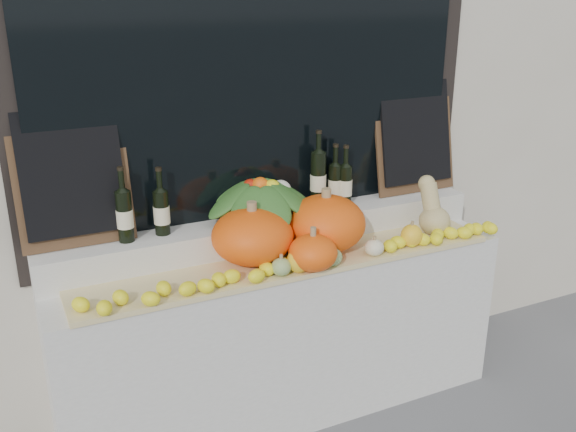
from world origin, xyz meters
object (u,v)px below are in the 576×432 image
at_px(pumpkin_left, 252,236).
at_px(butternut_squash, 433,211).
at_px(pumpkin_right, 326,223).
at_px(wine_bottle_tall, 318,180).
at_px(produce_bowl, 261,199).

relative_size(pumpkin_left, butternut_squash, 1.30).
bearing_deg(pumpkin_right, butternut_squash, -4.04).
bearing_deg(butternut_squash, wine_bottle_tall, 153.26).
xyz_separation_m(butternut_squash, produce_bowl, (-0.88, 0.24, 0.12)).
relative_size(pumpkin_right, butternut_squash, 1.32).
bearing_deg(produce_bowl, wine_bottle_tall, 5.29).
bearing_deg(produce_bowl, pumpkin_left, -123.56).
relative_size(butternut_squash, produce_bowl, 0.51).
bearing_deg(produce_bowl, pumpkin_right, -36.93).
height_order(pumpkin_right, produce_bowl, produce_bowl).
xyz_separation_m(pumpkin_left, butternut_squash, (1.00, -0.06, -0.01)).
distance_m(pumpkin_left, produce_bowl, 0.25).
distance_m(pumpkin_right, produce_bowl, 0.35).
relative_size(pumpkin_left, pumpkin_right, 0.99).
distance_m(pumpkin_left, wine_bottle_tall, 0.53).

